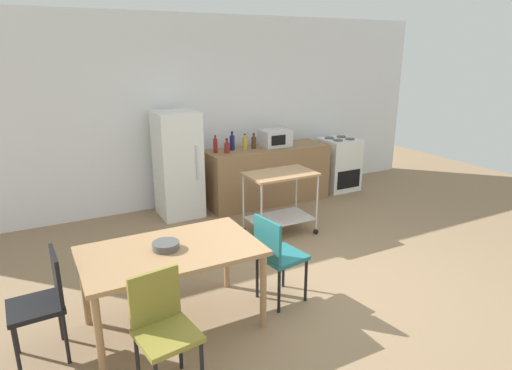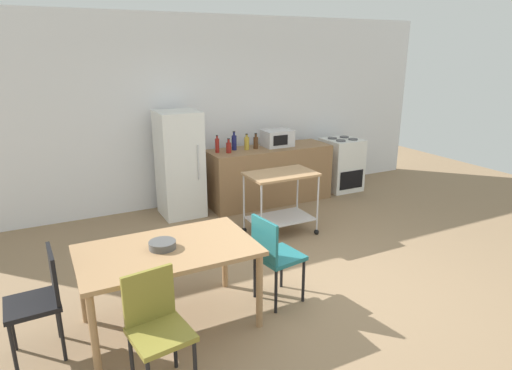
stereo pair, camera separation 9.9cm
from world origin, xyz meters
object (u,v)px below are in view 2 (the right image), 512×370
Objects in this scene: chair_teal at (274,253)px; refrigerator at (180,164)px; chair_olive at (157,324)px; bottle_olive_oil at (217,145)px; fruit_bowl at (162,245)px; bottle_hot_sauce at (247,143)px; dining_table at (168,257)px; stove_oven at (341,164)px; chair_black at (40,297)px; bottle_vinegar at (256,142)px; kitchen_cart at (281,193)px; bottle_soy_sauce at (229,147)px; microwave at (277,138)px; bottle_sesame_oil at (234,142)px.

chair_teal is 2.75m from refrigerator.
bottle_olive_oil reaches higher than chair_olive.
refrigerator is 6.69× the size of fruit_bowl.
chair_teal is at bearing -88.83° from refrigerator.
fruit_bowl is at bearing -128.58° from bottle_hot_sauce.
bottle_olive_oil is (1.53, 2.60, 0.34)m from dining_table.
chair_black is at bearing -152.88° from stove_oven.
bottle_vinegar is at bearing -32.16° from chair_teal.
chair_olive is (-1.29, -0.60, 0.00)m from chair_teal.
bottle_vinegar is 3.39m from fruit_bowl.
refrigerator is (-2.90, 0.08, 0.32)m from stove_oven.
refrigerator is at bearing 178.40° from stove_oven.
fruit_bowl is (-1.93, -1.31, 0.21)m from kitchen_cart.
chair_teal and chair_olive have the same top height.
bottle_soy_sauce is at bearing 55.54° from fruit_bowl.
chair_black is at bearing 76.66° from chair_teal.
chair_black is at bearing -156.77° from kitchen_cart.
bottle_hot_sauce is at bearing 46.93° from chair_olive.
dining_table is at bearing -127.91° from bottle_hot_sauce.
chair_teal is 3.13m from microwave.
stove_oven is at bearing 33.29° from fruit_bowl.
fruit_bowl is at bearing -135.25° from microwave.
chair_black is (-1.01, 0.08, -0.15)m from dining_table.
fruit_bowl reaches higher than dining_table.
chair_teal is 0.98× the size of kitchen_cart.
bottle_olive_oil is (0.58, -0.05, 0.24)m from refrigerator.
chair_teal is 3.07× the size of bottle_sesame_oil.
chair_black is at bearing 176.56° from fruit_bowl.
bottle_hot_sauce reaches higher than chair_black.
microwave is (1.61, -0.06, 0.25)m from refrigerator.
bottle_vinegar reaches higher than chair_black.
bottle_olive_oil is at bearing 179.15° from microwave.
stove_oven reaches higher than chair_teal.
chair_teal is 3.37× the size of bottle_olive_oil.
bottle_sesame_oil is (2.84, 2.57, 0.50)m from chair_black.
bottle_vinegar is (0.64, -0.01, -0.01)m from bottle_olive_oil.
bottle_vinegar is (0.16, 0.01, -0.01)m from bottle_hot_sauce.
microwave is at bearing 41.06° from chair_olive.
kitchen_cart is (2.19, 2.02, 0.05)m from chair_olive.
chair_teal is at bearing 82.62° from chair_black.
kitchen_cart is 1.36m from bottle_vinegar.
chair_black is 0.97× the size of stove_oven.
bottle_soy_sauce is (-0.22, 1.18, 0.41)m from kitchen_cart.
kitchen_cart is 1.40m from bottle_sesame_oil.
kitchen_cart is (-1.95, -1.24, 0.12)m from stove_oven.
bottle_olive_oil is at bearing 147.19° from bottle_soy_sauce.
chair_olive is 3.68× the size of bottle_vinegar.
bottle_sesame_oil is 1.25× the size of fruit_bowl.
bottle_hot_sauce is (0.33, 0.07, 0.02)m from bottle_soy_sauce.
stove_oven is (3.85, 2.56, -0.22)m from dining_table.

